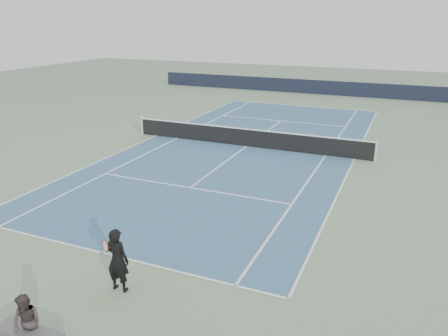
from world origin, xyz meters
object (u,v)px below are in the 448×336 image
at_px(tennis_player, 117,260).
at_px(tennis_ball, 106,296).
at_px(tennis_net, 247,137).
at_px(spectator_bench, 28,332).

distance_m(tennis_player, tennis_ball, 0.91).
height_order(tennis_net, spectator_bench, spectator_bench).
xyz_separation_m(tennis_net, tennis_player, (1.52, -13.13, 0.33)).
relative_size(tennis_net, tennis_ball, 191.93).
relative_size(tennis_net, spectator_bench, 8.60).
xyz_separation_m(tennis_ball, spectator_bench, (-0.28, -2.03, 0.42)).
bearing_deg(tennis_ball, spectator_bench, -97.93).
relative_size(tennis_net, tennis_player, 7.75).
relative_size(tennis_player, tennis_ball, 24.77).
xyz_separation_m(tennis_net, spectator_bench, (1.13, -15.58, -0.05)).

